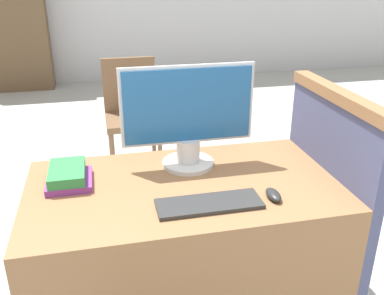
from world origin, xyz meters
name	(u,v)px	position (x,y,z in m)	size (l,w,h in m)	color
desk	(184,258)	(0.00, 0.37, 0.38)	(1.30, 0.74, 0.76)	#8C603D
carrel_divider	(324,205)	(0.68, 0.37, 0.57)	(0.07, 0.74, 1.13)	#474C70
monitor	(188,118)	(0.06, 0.55, 0.99)	(0.59, 0.24, 0.46)	silver
keyboard	(209,204)	(0.06, 0.18, 0.77)	(0.41, 0.14, 0.02)	#2D2D2D
mouse	(273,195)	(0.32, 0.17, 0.78)	(0.05, 0.11, 0.03)	#262626
book_stack	(68,176)	(-0.47, 0.48, 0.80)	(0.19, 0.23, 0.07)	#7A3384
far_chair	(132,109)	(-0.06, 2.23, 0.51)	(0.44, 0.44, 0.91)	brown
bookshelf_far	(1,15)	(-1.48, 5.07, 1.00)	(1.13, 0.32, 2.00)	brown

